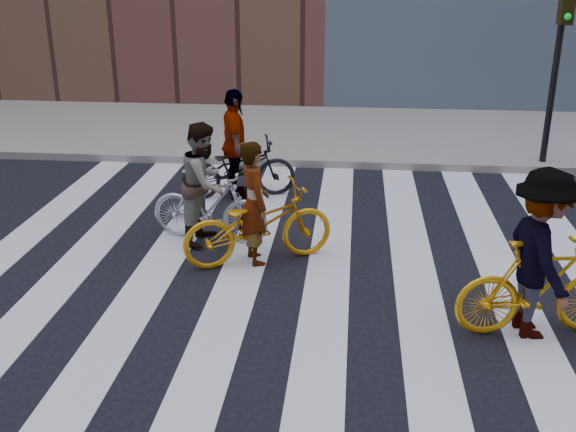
# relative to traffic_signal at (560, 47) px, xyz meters

# --- Properties ---
(ground) EXTENTS (100.00, 100.00, 0.00)m
(ground) POSITION_rel_traffic_signal_xyz_m (-4.40, -5.32, -2.28)
(ground) COLOR black
(ground) RESTS_ON ground
(sidewalk_far) EXTENTS (100.00, 5.00, 0.15)m
(sidewalk_far) POSITION_rel_traffic_signal_xyz_m (-4.40, 2.18, -2.20)
(sidewalk_far) COLOR gray
(sidewalk_far) RESTS_ON ground
(zebra_crosswalk) EXTENTS (8.25, 10.00, 0.01)m
(zebra_crosswalk) POSITION_rel_traffic_signal_xyz_m (-4.40, -5.32, -2.27)
(zebra_crosswalk) COLOR silver
(zebra_crosswalk) RESTS_ON ground
(traffic_signal) EXTENTS (0.22, 0.42, 3.33)m
(traffic_signal) POSITION_rel_traffic_signal_xyz_m (0.00, 0.00, 0.00)
(traffic_signal) COLOR black
(traffic_signal) RESTS_ON ground
(bike_yellow_left) EXTENTS (2.11, 1.47, 1.05)m
(bike_yellow_left) POSITION_rel_traffic_signal_xyz_m (-4.78, -4.62, -1.75)
(bike_yellow_left) COLOR orange
(bike_yellow_left) RESTS_ON ground
(bike_silver_mid) EXTENTS (1.77, 0.78, 1.03)m
(bike_silver_mid) POSITION_rel_traffic_signal_xyz_m (-5.57, -3.98, -1.77)
(bike_silver_mid) COLOR silver
(bike_silver_mid) RESTS_ON ground
(bike_yellow_right) EXTENTS (1.85, 0.79, 1.08)m
(bike_yellow_right) POSITION_rel_traffic_signal_xyz_m (-1.59, -6.13, -1.74)
(bike_yellow_right) COLOR orange
(bike_yellow_right) RESTS_ON ground
(bike_dark_rear) EXTENTS (2.01, 1.17, 1.00)m
(bike_dark_rear) POSITION_rel_traffic_signal_xyz_m (-5.47, -2.09, -1.78)
(bike_dark_rear) COLOR black
(bike_dark_rear) RESTS_ON ground
(rider_left) EXTENTS (0.60, 0.71, 1.64)m
(rider_left) POSITION_rel_traffic_signal_xyz_m (-4.83, -4.62, -1.46)
(rider_left) COLOR slate
(rider_left) RESTS_ON ground
(rider_mid) EXTENTS (0.78, 0.93, 1.71)m
(rider_mid) POSITION_rel_traffic_signal_xyz_m (-5.62, -3.98, -1.43)
(rider_mid) COLOR slate
(rider_mid) RESTS_ON ground
(rider_right) EXTENTS (0.86, 1.28, 1.83)m
(rider_right) POSITION_rel_traffic_signal_xyz_m (-1.64, -6.13, -1.36)
(rider_right) COLOR slate
(rider_right) RESTS_ON ground
(rider_rear) EXTENTS (0.73, 1.15, 1.82)m
(rider_rear) POSITION_rel_traffic_signal_xyz_m (-5.52, -2.09, -1.37)
(rider_rear) COLOR slate
(rider_rear) RESTS_ON ground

